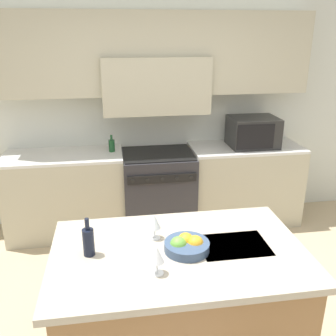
% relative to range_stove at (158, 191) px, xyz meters
% --- Properties ---
extents(back_cabinetry, '(10.00, 0.46, 2.70)m').
position_rel_range_stove_xyz_m(back_cabinetry, '(0.00, 0.27, 1.13)').
color(back_cabinetry, silver).
rests_on(back_cabinetry, ground_plane).
extents(back_counter, '(3.36, 0.62, 0.94)m').
position_rel_range_stove_xyz_m(back_counter, '(0.00, 0.02, 0.01)').
color(back_counter, '#B2AD93').
rests_on(back_counter, ground_plane).
extents(range_stove, '(0.80, 0.70, 0.92)m').
position_rel_range_stove_xyz_m(range_stove, '(0.00, 0.00, 0.00)').
color(range_stove, '#2D2D33').
rests_on(range_stove, ground_plane).
extents(microwave, '(0.54, 0.43, 0.34)m').
position_rel_range_stove_xyz_m(microwave, '(1.10, 0.02, 0.65)').
color(microwave, black).
rests_on(microwave, back_counter).
extents(kitchen_island, '(1.61, 1.01, 0.90)m').
position_rel_range_stove_xyz_m(kitchen_island, '(-0.11, -1.94, -0.01)').
color(kitchen_island, olive).
rests_on(kitchen_island, ground_plane).
extents(wine_bottle, '(0.07, 0.07, 0.25)m').
position_rel_range_stove_xyz_m(wine_bottle, '(-0.67, -1.91, 0.53)').
color(wine_bottle, black).
rests_on(wine_bottle, kitchen_island).
extents(wine_glass_near, '(0.08, 0.08, 0.18)m').
position_rel_range_stove_xyz_m(wine_glass_near, '(-0.28, -2.16, 0.56)').
color(wine_glass_near, white).
rests_on(wine_glass_near, kitchen_island).
extents(wine_glass_far, '(0.08, 0.08, 0.18)m').
position_rel_range_stove_xyz_m(wine_glass_far, '(-0.25, -1.77, 0.56)').
color(wine_glass_far, white).
rests_on(wine_glass_far, kitchen_island).
extents(fruit_bowl, '(0.29, 0.29, 0.11)m').
position_rel_range_stove_xyz_m(fruit_bowl, '(-0.07, -1.95, 0.47)').
color(fruit_bowl, '#384C6B').
rests_on(fruit_bowl, kitchen_island).
extents(oil_bottle_on_counter, '(0.07, 0.07, 0.19)m').
position_rel_range_stove_xyz_m(oil_bottle_on_counter, '(-0.51, 0.05, 0.56)').
color(oil_bottle_on_counter, '#194723').
rests_on(oil_bottle_on_counter, back_counter).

